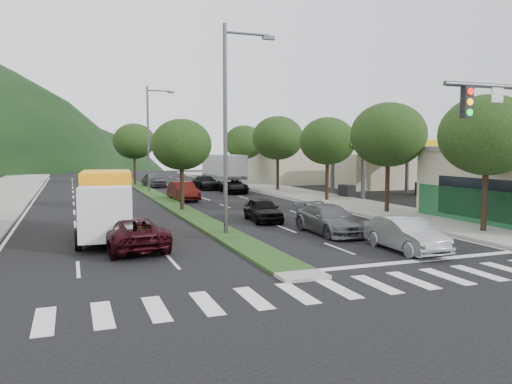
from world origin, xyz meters
name	(u,v)px	position (x,y,z in m)	size (l,w,h in m)	color
ground	(296,274)	(0.00, 0.00, 0.00)	(160.00, 160.00, 0.00)	black
sidewalk_right	(305,195)	(12.50, 25.00, 0.07)	(5.00, 90.00, 0.15)	gray
median	(158,197)	(0.00, 28.00, 0.06)	(1.60, 56.00, 0.12)	#1C3914
crosswalk	(324,290)	(0.00, -2.00, 0.01)	(19.00, 2.20, 0.01)	silver
gas_canopy	(388,143)	(19.00, 22.00, 4.65)	(12.20, 8.20, 5.25)	silver
bldg_right_far	(289,161)	(19.50, 44.00, 2.60)	(10.00, 16.00, 5.20)	beige
tree_r_a	(487,135)	(12.00, 4.00, 4.82)	(4.60, 4.60, 6.63)	black
tree_r_b	(388,135)	(12.00, 12.00, 5.04)	(4.80, 4.80, 6.94)	black
tree_r_c	(327,141)	(12.00, 20.00, 4.75)	(4.40, 4.40, 6.48)	black
tree_r_d	(278,138)	(12.00, 30.00, 5.18)	(5.00, 5.00, 7.17)	black
tree_r_e	(244,142)	(12.00, 40.00, 4.89)	(4.60, 4.60, 6.71)	black
tree_med_near	(181,145)	(0.00, 18.00, 4.43)	(4.00, 4.00, 6.02)	black
tree_med_far	(134,141)	(0.00, 44.00, 5.01)	(4.80, 4.80, 6.94)	black
streetlight_near	(229,119)	(0.21, 8.00, 5.58)	(2.60, 0.25, 10.00)	#47494C
streetlight_mid	(150,134)	(0.21, 33.00, 5.58)	(2.60, 0.25, 10.00)	#47494C
sedan_silver	(405,234)	(5.75, 1.83, 0.70)	(1.47, 4.23, 1.39)	#A3A6AB
suv_maroon	(129,233)	(-4.74, 6.16, 0.70)	(2.32, 5.03, 1.40)	black
car_queue_a	(263,210)	(3.34, 11.67, 0.68)	(1.60, 3.97, 1.35)	black
car_queue_b	(329,219)	(4.90, 6.67, 0.71)	(1.98, 4.86, 1.41)	#54555A
car_queue_c	(183,191)	(1.50, 24.69, 0.75)	(1.60, 4.58, 1.51)	#430E0B
car_queue_d	(233,186)	(7.36, 29.69, 0.66)	(2.19, 4.75, 1.32)	black
car_queue_e	(154,180)	(1.50, 39.69, 0.77)	(1.82, 4.53, 1.54)	#525257
car_queue_f	(206,183)	(5.98, 34.69, 0.69)	(1.94, 4.77, 1.39)	black
box_truck	(107,208)	(-5.44, 8.89, 1.47)	(2.88, 6.47, 3.11)	silver
motorhome	(223,170)	(8.58, 37.03, 1.87)	(3.05, 9.19, 3.50)	#BABABA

